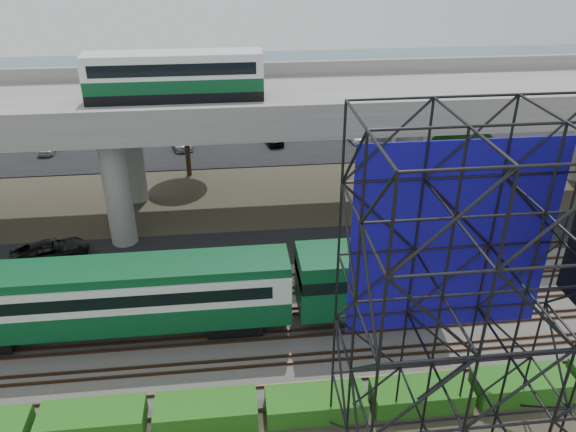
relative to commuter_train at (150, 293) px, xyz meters
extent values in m
plane|color=#474233|center=(6.91, -2.00, -2.88)|extent=(140.00, 140.00, 0.00)
cube|color=slate|center=(6.91, 0.00, -2.78)|extent=(90.00, 12.00, 0.20)
cube|color=black|center=(6.91, 8.50, -2.84)|extent=(90.00, 5.00, 0.08)
cube|color=black|center=(6.91, 32.00, -2.84)|extent=(90.00, 18.00, 0.08)
cube|color=#435C6E|center=(6.91, 54.00, -2.87)|extent=(140.00, 40.00, 0.03)
cube|color=#472D1E|center=(6.91, -4.72, -2.60)|extent=(90.00, 0.08, 0.16)
cube|color=#472D1E|center=(6.91, -3.28, -2.60)|extent=(90.00, 0.08, 0.16)
cube|color=#472D1E|center=(6.91, -2.72, -2.60)|extent=(90.00, 0.08, 0.16)
cube|color=#472D1E|center=(6.91, -1.28, -2.60)|extent=(90.00, 0.08, 0.16)
cube|color=#472D1E|center=(6.91, -0.72, -2.60)|extent=(90.00, 0.08, 0.16)
cube|color=#472D1E|center=(6.91, 0.72, -2.60)|extent=(90.00, 0.08, 0.16)
cube|color=#472D1E|center=(6.91, 1.28, -2.60)|extent=(90.00, 0.08, 0.16)
cube|color=#472D1E|center=(6.91, 2.72, -2.60)|extent=(90.00, 0.08, 0.16)
cube|color=#472D1E|center=(6.91, 3.28, -2.60)|extent=(90.00, 0.08, 0.16)
cube|color=#472D1E|center=(6.91, 4.72, -2.60)|extent=(90.00, 0.08, 0.16)
cube|color=black|center=(4.38, 0.00, -2.07)|extent=(3.00, 2.20, 0.90)
cube|color=#0A4723|center=(-2.12, 0.00, -0.92)|extent=(19.00, 3.00, 1.40)
cube|color=silver|center=(-2.12, 0.00, 0.53)|extent=(19.00, 3.00, 1.50)
cube|color=#0A4723|center=(-2.12, 0.00, 1.53)|extent=(19.00, 2.60, 0.50)
cube|color=black|center=(-1.12, 0.00, 0.58)|extent=(15.00, 3.06, 0.70)
cube|color=#0A4723|center=(11.88, 0.00, 0.08)|extent=(8.00, 3.00, 3.40)
cube|color=#9E9B93|center=(6.91, 14.00, 5.72)|extent=(80.00, 12.00, 1.20)
cube|color=#9E9B93|center=(6.91, 8.25, 6.87)|extent=(80.00, 0.50, 1.10)
cube|color=#9E9B93|center=(6.91, 19.75, 6.87)|extent=(80.00, 0.50, 1.10)
cylinder|color=#9E9B93|center=(-3.09, 10.50, 1.12)|extent=(1.80, 1.80, 8.00)
cylinder|color=#9E9B93|center=(-3.09, 17.50, 1.12)|extent=(1.80, 1.80, 8.00)
cube|color=#9E9B93|center=(-3.09, 14.00, 4.82)|extent=(2.40, 9.00, 0.60)
cylinder|color=#9E9B93|center=(16.91, 10.50, 1.12)|extent=(1.80, 1.80, 8.00)
cylinder|color=#9E9B93|center=(16.91, 17.50, 1.12)|extent=(1.80, 1.80, 8.00)
cube|color=#9E9B93|center=(16.91, 14.00, 4.82)|extent=(2.40, 9.00, 0.60)
cube|color=black|center=(1.14, 14.00, 6.67)|extent=(12.00, 2.50, 0.70)
cube|color=#0A4723|center=(1.14, 14.00, 7.47)|extent=(12.00, 2.50, 0.90)
cube|color=silver|center=(1.14, 14.00, 8.57)|extent=(12.00, 2.50, 1.30)
cube|color=black|center=(1.14, 14.00, 8.62)|extent=(11.00, 2.56, 0.80)
cube|color=silver|center=(1.14, 14.00, 9.37)|extent=(12.00, 2.40, 0.30)
cube|color=#140D96|center=(12.99, -6.95, 6.42)|extent=(8.10, 0.08, 8.25)
cube|color=#1C6316|center=(-2.09, -6.30, -2.28)|extent=(4.60, 1.80, 1.20)
cube|color=#1C6316|center=(2.91, -6.30, -2.31)|extent=(4.60, 1.80, 1.15)
cube|color=#1C6316|center=(7.91, -6.30, -2.37)|extent=(4.60, 1.80, 1.03)
cube|color=#1C6316|center=(12.91, -6.30, -2.38)|extent=(4.60, 1.80, 1.01)
cube|color=#1C6316|center=(17.91, -6.30, -2.32)|extent=(4.60, 1.80, 1.12)
cylinder|color=#382314|center=(20.91, 10.50, -0.48)|extent=(0.44, 0.44, 4.80)
ellipsoid|color=#1C6316|center=(20.91, 10.50, 2.72)|extent=(4.94, 4.94, 4.18)
cylinder|color=#382314|center=(0.91, 22.00, -0.48)|extent=(0.44, 0.44, 4.80)
ellipsoid|color=#1C6316|center=(0.91, 22.00, 2.72)|extent=(4.94, 4.94, 4.18)
imported|color=black|center=(-7.63, 8.55, -2.12)|extent=(5.37, 3.68, 1.37)
imported|color=silver|center=(-12.96, 29.00, -2.21)|extent=(1.50, 3.53, 1.19)
imported|color=#94979B|center=(-7.19, 34.00, -2.17)|extent=(2.04, 4.00, 1.26)
imported|color=#B0B2B8|center=(-0.16, 29.00, -2.17)|extent=(2.78, 4.67, 1.27)
imported|color=white|center=(2.94, 34.00, -2.18)|extent=(2.80, 4.76, 1.24)
imported|color=black|center=(9.05, 29.00, -2.14)|extent=(2.19, 4.08, 1.32)
imported|color=#B7BBC0|center=(12.33, 34.00, -2.17)|extent=(1.42, 3.85, 1.26)
imported|color=white|center=(17.57, 29.00, -2.24)|extent=(2.28, 4.12, 1.13)
imported|color=#989C9F|center=(23.09, 34.00, -2.20)|extent=(2.80, 4.61, 1.19)
camera|label=1|loc=(4.56, -24.82, 17.42)|focal=35.00mm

